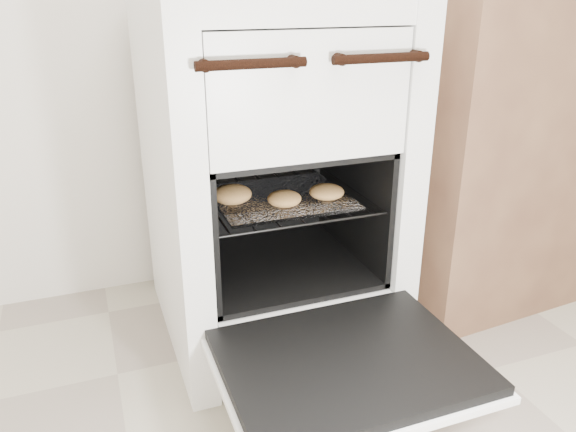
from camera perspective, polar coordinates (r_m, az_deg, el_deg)
stove at (r=1.64m, az=-1.92°, el=3.66°), size 0.64×0.72×0.98m
oven_door at (r=1.31m, az=6.10°, el=-14.72°), size 0.58×0.45×0.04m
oven_rack at (r=1.58m, az=-1.09°, el=1.95°), size 0.47×0.45×0.01m
foil_sheet at (r=1.56m, az=-0.83°, el=1.91°), size 0.36×0.32×0.01m
baked_rolls at (r=1.51m, az=-1.46°, el=2.19°), size 0.39×0.20×0.05m
counter at (r=2.14m, az=21.19°, el=6.89°), size 1.03×0.74×0.98m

